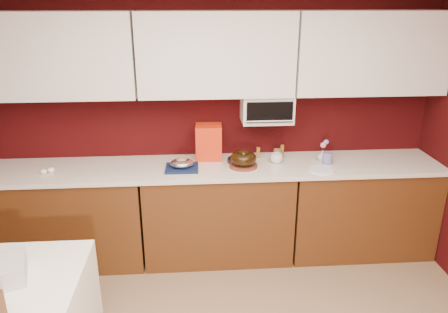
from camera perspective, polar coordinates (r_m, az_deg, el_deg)
wall_back at (r=4.05m, az=-1.12°, el=5.04°), size 4.00×0.02×2.50m
base_cabinet_left at (r=4.21m, az=-19.40°, el=-7.57°), size 1.31×0.58×0.86m
base_cabinet_center at (r=4.06m, az=-0.80°, el=-7.36°), size 1.31×0.58×0.86m
base_cabinet_right at (r=4.34m, az=17.18°, el=-6.43°), size 1.31×0.58×0.86m
countertop at (r=3.87m, az=-0.83°, el=-1.45°), size 4.00×0.62×0.04m
upper_cabinet_left at (r=3.93m, az=-21.31°, el=12.16°), size 1.31×0.33×0.70m
upper_cabinet_center at (r=3.77m, az=-1.04°, el=13.21°), size 1.31×0.33×0.70m
upper_cabinet_right at (r=4.07m, az=18.55°, el=12.72°), size 1.31×0.33×0.70m
toaster_oven at (r=3.93m, az=5.59°, el=6.35°), size 0.45×0.30×0.25m
toaster_oven_door at (r=3.78m, az=5.99°, el=5.77°), size 0.40×0.02×0.18m
toaster_oven_handle at (r=3.78m, az=5.99°, el=4.61°), size 0.42×0.02×0.02m
cake_base at (r=3.83m, az=2.54°, el=-1.20°), size 0.26×0.26×0.02m
bundt_cake at (r=3.81m, az=2.55°, el=-0.24°), size 0.28×0.28×0.09m
navy_towel at (r=3.80m, az=-5.52°, el=-1.50°), size 0.29×0.24×0.02m
foil_ham_nest at (r=3.78m, az=-5.54°, el=-0.87°), size 0.20×0.17×0.07m
roasted_ham at (r=3.77m, az=-5.55°, el=-0.52°), size 0.12×0.11×0.06m
pandoro_box at (r=3.99m, az=-2.01°, el=1.93°), size 0.24×0.22×0.32m
dark_pan at (r=3.94m, az=1.86°, el=-0.48°), size 0.20×0.20×0.03m
coffee_mug at (r=3.94m, az=6.86°, el=-0.11°), size 0.13×0.13×0.10m
blue_jar at (r=4.00m, az=13.34°, el=-0.21°), size 0.10×0.10×0.10m
flower_vase at (r=4.06m, az=12.74°, el=0.21°), size 0.10×0.10×0.11m
flower_pink at (r=4.03m, az=12.84°, el=1.46°), size 0.05×0.05×0.05m
flower_blue at (r=4.05m, az=13.19°, el=1.85°), size 0.05×0.05×0.05m
china_plate at (r=3.85m, az=12.61°, el=-1.69°), size 0.27×0.27×0.01m
amber_bottle at (r=4.05m, az=4.49°, el=0.52°), size 0.04×0.04×0.10m
paper_cup at (r=4.02m, az=6.96°, el=0.27°), size 0.09×0.09×0.10m
egg_left at (r=3.97m, az=-22.50°, el=-1.84°), size 0.06×0.05×0.04m
egg_right at (r=3.99m, az=-21.67°, el=-1.64°), size 0.07×0.07×0.05m
amber_bottle_tall at (r=4.08m, az=7.59°, el=0.71°), size 0.05×0.05×0.12m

